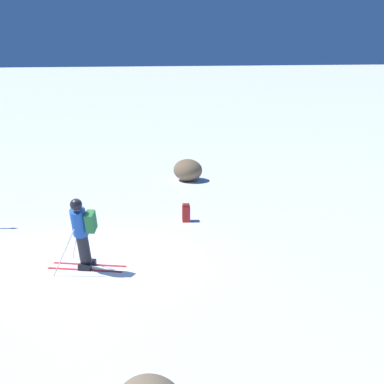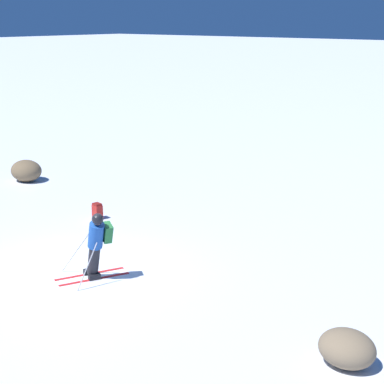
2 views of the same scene
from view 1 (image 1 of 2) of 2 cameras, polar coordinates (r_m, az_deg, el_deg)
name	(u,v)px [view 1 (image 1 of 2)]	position (r m, az deg, el deg)	size (l,w,h in m)	color
ground_plane	(85,260)	(15.17, -9.50, -6.02)	(300.00, 300.00, 0.00)	white
skier	(82,230)	(14.07, -9.76, -3.38)	(1.55, 1.74, 1.77)	red
spare_backpack	(186,213)	(18.17, -0.53, -1.88)	(0.34, 0.28, 0.50)	#AD231E
exposed_boulder_0	(188,170)	(23.68, -0.37, 1.96)	(1.23, 1.05, 0.80)	brown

